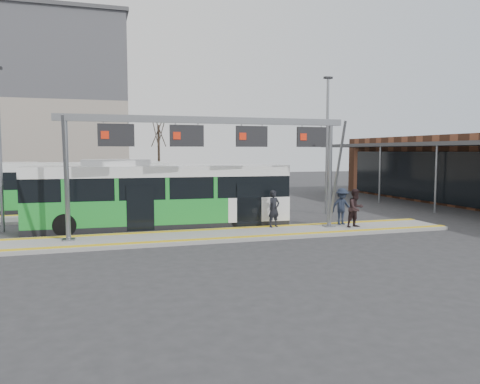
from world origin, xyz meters
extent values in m
plane|color=#2D2D30|center=(0.00, 0.00, 0.00)|extent=(120.00, 120.00, 0.00)
cube|color=gray|center=(0.00, 0.00, 0.07)|extent=(22.00, 3.00, 0.15)
cube|color=gray|center=(-4.00, 8.00, 0.07)|extent=(20.00, 3.00, 0.15)
cube|color=yellow|center=(0.00, 1.15, 0.16)|extent=(22.00, 0.35, 0.02)
cube|color=yellow|center=(0.00, -1.15, 0.16)|extent=(22.00, 0.35, 0.02)
cube|color=yellow|center=(-4.00, 9.15, 0.16)|extent=(20.00, 0.35, 0.02)
cylinder|color=slate|center=(-6.50, 0.30, 2.67)|extent=(0.20, 0.20, 5.05)
cube|color=slate|center=(-6.50, 0.30, 0.18)|extent=(0.50, 0.50, 0.06)
cylinder|color=slate|center=(-6.50, -0.40, 2.67)|extent=(0.12, 1.46, 4.90)
cylinder|color=slate|center=(5.50, 0.30, 2.67)|extent=(0.20, 0.20, 5.05)
cube|color=slate|center=(5.50, 0.30, 0.18)|extent=(0.50, 0.50, 0.06)
cylinder|color=slate|center=(5.50, -0.40, 2.67)|extent=(0.12, 1.46, 4.90)
cube|color=slate|center=(-0.50, 0.30, 5.20)|extent=(13.00, 0.25, 0.30)
cube|color=black|center=(-4.50, 0.30, 4.50)|extent=(1.50, 0.12, 0.95)
cube|color=#B7210B|center=(-4.95, 0.23, 4.50)|extent=(0.32, 0.02, 0.32)
cube|color=black|center=(-1.50, 0.30, 4.50)|extent=(1.50, 0.12, 0.95)
cube|color=#B7210B|center=(-1.95, 0.23, 4.50)|extent=(0.32, 0.02, 0.32)
cube|color=black|center=(1.50, 0.30, 4.50)|extent=(1.50, 0.12, 0.95)
cube|color=#B7210B|center=(1.05, 0.23, 4.50)|extent=(0.32, 0.02, 0.32)
cube|color=black|center=(4.50, 0.30, 4.50)|extent=(1.50, 0.12, 0.95)
cube|color=#B7210B|center=(4.05, 0.23, 4.50)|extent=(0.32, 0.02, 0.32)
cube|color=black|center=(17.80, 4.00, 2.00)|extent=(0.15, 28.00, 3.60)
cube|color=#3F3F42|center=(16.50, 4.00, 4.30)|extent=(4.00, 30.00, 0.25)
cylinder|color=slate|center=(14.80, 4.00, 2.15)|extent=(0.14, 0.14, 4.30)
cylinder|color=slate|center=(14.80, 10.00, 2.15)|extent=(0.14, 0.14, 4.30)
cube|color=gray|center=(-14.00, 36.00, 9.00)|extent=(24.00, 12.00, 18.00)
cube|color=#3F3F42|center=(-14.00, 36.00, 18.20)|extent=(24.50, 12.50, 0.40)
cube|color=black|center=(-2.31, 3.05, 0.18)|extent=(12.64, 3.32, 0.37)
cube|color=#1F8F2F|center=(-2.31, 3.05, 0.96)|extent=(12.64, 3.32, 1.20)
cube|color=black|center=(-2.31, 3.05, 2.09)|extent=(12.64, 3.24, 1.04)
cube|color=white|center=(-2.31, 3.05, 2.87)|extent=(12.64, 3.32, 0.52)
cube|color=orange|center=(3.93, 2.72, 2.76)|extent=(0.15, 1.86, 0.29)
cube|color=white|center=(-4.40, 3.16, 3.29)|extent=(3.22, 2.02, 0.31)
cylinder|color=black|center=(-6.75, 2.11, 0.52)|extent=(1.06, 0.37, 1.04)
cylinder|color=black|center=(-6.63, 4.46, 0.52)|extent=(1.06, 0.37, 1.04)
cylinder|color=black|center=(1.38, 1.68, 0.52)|extent=(1.06, 0.37, 1.04)
cylinder|color=black|center=(1.50, 4.03, 0.52)|extent=(1.06, 0.37, 1.04)
cube|color=black|center=(-7.09, 11.18, 0.18)|extent=(12.51, 2.77, 0.36)
cube|color=#1F8F2F|center=(-7.09, 11.18, 0.96)|extent=(12.51, 2.77, 1.20)
cube|color=black|center=(-7.09, 11.18, 2.08)|extent=(12.51, 2.69, 1.04)
cube|color=white|center=(-7.09, 11.18, 2.86)|extent=(12.51, 2.77, 0.52)
cylinder|color=black|center=(-3.36, 9.97, 0.52)|extent=(1.04, 0.32, 1.04)
cylinder|color=black|center=(-3.33, 12.33, 0.52)|extent=(1.04, 0.32, 1.04)
cylinder|color=black|center=(-11.62, 15.42, 0.52)|extent=(1.04, 0.35, 1.03)
imported|color=black|center=(2.87, 0.97, 1.04)|extent=(0.76, 0.62, 1.79)
imported|color=black|center=(6.64, -0.25, 1.08)|extent=(1.05, 0.90, 1.86)
imported|color=#1E2536|center=(6.41, 0.71, 1.07)|extent=(1.20, 0.71, 1.83)
cylinder|color=#382B21|center=(-5.57, 32.82, 3.25)|extent=(0.28, 0.28, 6.50)
cylinder|color=#382B21|center=(1.67, 34.67, 3.41)|extent=(0.28, 0.28, 6.83)
cylinder|color=slate|center=(-9.62, 4.18, 3.83)|extent=(0.16, 0.16, 7.65)
cylinder|color=slate|center=(8.05, 5.51, 4.10)|extent=(0.16, 0.16, 8.20)
cube|color=black|center=(8.05, 5.51, 8.20)|extent=(0.50, 0.25, 0.12)
camera|label=1|loc=(-5.33, -20.06, 3.83)|focal=35.00mm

